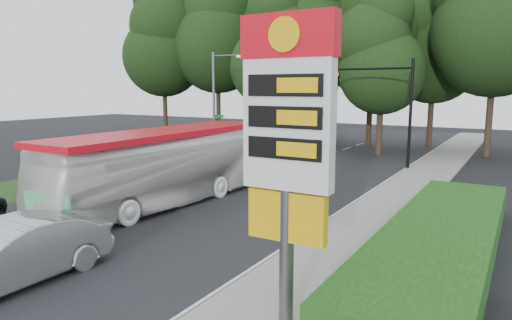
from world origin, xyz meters
The scene contains 19 objects.
road_surface centered at (0.00, 12.00, 0.01)m, with size 14.00×80.00×0.02m, color black.
sidewalk_right centered at (8.50, 12.00, 0.06)m, with size 3.00×80.00×0.12m, color gray.
grass_verge_left centered at (-9.50, 18.00, 0.01)m, with size 5.00×50.00×0.02m, color #193814.
hedge centered at (11.50, 8.00, 0.60)m, with size 3.00×14.00×1.20m, color #174813.
gas_station_pylon centered at (9.20, 1.99, 4.45)m, with size 2.10×0.45×6.85m.
traffic_signal_mast centered at (5.68, 24.00, 4.67)m, with size 6.10×0.35×7.20m.
streetlight_signs centered at (-6.99, 22.01, 4.44)m, with size 2.75×0.98×8.00m.
monument centered at (-2.00, 30.00, 5.10)m, with size 3.00×3.00×10.05m.
tree_far_west centered at (-22.00, 33.00, 10.68)m, with size 8.96×8.96×17.60m.
tree_west_mid centered at (-16.00, 35.00, 11.69)m, with size 9.80×9.80×19.25m.
tree_west_near centered at (-10.00, 37.00, 10.02)m, with size 8.40×8.40×16.50m.
tree_center_left centered at (-5.00, 33.00, 12.02)m, with size 10.08×10.08×19.80m.
tree_center_right centered at (1.00, 35.00, 11.02)m, with size 9.24×9.24×18.15m.
tree_east_near centered at (6.00, 37.00, 9.68)m, with size 8.12×8.12×15.95m.
tree_east_mid centered at (11.00, 33.00, 11.35)m, with size 9.52×9.52×18.70m.
tree_monument_left centered at (-6.00, 29.00, 8.68)m, with size 7.28×7.28×14.30m.
tree_monument_right centered at (3.50, 29.50, 8.01)m, with size 6.72×6.72×13.20m.
transit_bus centered at (-0.65, 9.04, 1.72)m, with size 2.89×12.35×3.44m, color white.
sedan_silver centered at (1.77, 0.25, 0.89)m, with size 1.88×5.39×1.77m, color #B3B7BC.
Camera 1 is at (13.49, -6.55, 5.35)m, focal length 32.00 mm.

